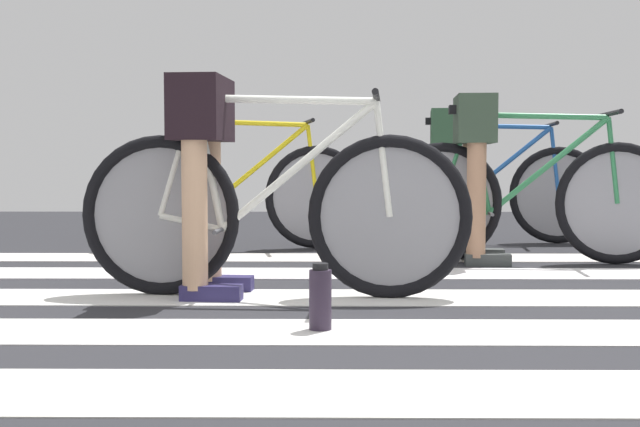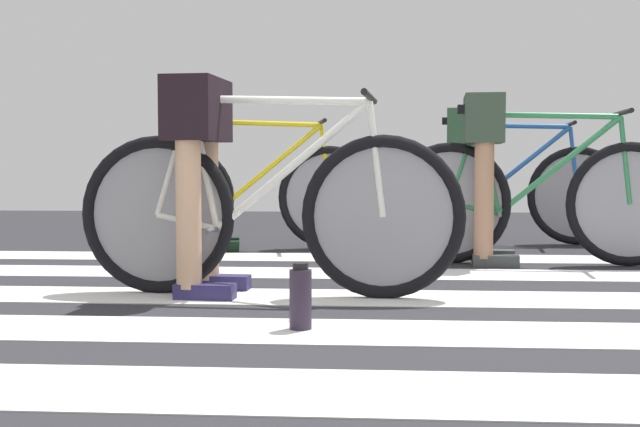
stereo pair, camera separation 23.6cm
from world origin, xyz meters
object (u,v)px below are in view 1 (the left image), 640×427
bicycle_2_of_4 (528,198)px  cyclist_4_of_4 (446,157)px  cyclist_2_of_4 (475,155)px  bicycle_3_of_4 (242,194)px  cyclist_3_of_4 (196,153)px  bicycle_1_of_4 (273,210)px  water_bottle (320,299)px  cyclist_1_of_4 (203,155)px  bicycle_4_of_4 (488,191)px

bicycle_2_of_4 → cyclist_4_of_4: 1.38m
cyclist_2_of_4 → bicycle_3_of_4: bearing=156.7°
bicycle_2_of_4 → cyclist_3_of_4: 2.22m
cyclist_2_of_4 → bicycle_1_of_4: bearing=-127.6°
cyclist_3_of_4 → water_bottle: bearing=-81.2°
cyclist_1_of_4 → water_bottle: bearing=-50.8°
bicycle_3_of_4 → water_bottle: bearing=-87.5°
cyclist_2_of_4 → bicycle_3_of_4: 1.66m
bicycle_1_of_4 → cyclist_2_of_4: cyclist_2_of_4 is taller
cyclist_4_of_4 → bicycle_2_of_4: bearing=-71.3°
bicycle_3_of_4 → cyclist_4_of_4: size_ratio=1.74×
cyclist_1_of_4 → water_bottle: size_ratio=4.05×
cyclist_3_of_4 → bicycle_1_of_4: bearing=-80.7°
cyclist_1_of_4 → water_bottle: cyclist_1_of_4 is taller
bicycle_4_of_4 → water_bottle: 3.48m
bicycle_1_of_4 → cyclist_4_of_4: bearing=70.6°
bicycle_1_of_4 → bicycle_3_of_4: same height
cyclist_4_of_4 → cyclist_3_of_4: bearing=-155.4°
bicycle_3_of_4 → bicycle_2_of_4: bearing=-32.8°
bicycle_1_of_4 → cyclist_2_of_4: (1.11, 1.25, 0.25)m
cyclist_3_of_4 → bicycle_4_of_4: 2.18m
water_bottle → cyclist_4_of_4: bearing=74.5°
bicycle_4_of_4 → water_bottle: bearing=-104.4°
bicycle_2_of_4 → bicycle_3_of_4: 1.93m
bicycle_1_of_4 → cyclist_4_of_4: (1.13, 2.55, 0.26)m
water_bottle → cyclist_3_of_4: bearing=107.9°
cyclist_1_of_4 → cyclist_4_of_4: 2.91m
bicycle_4_of_4 → cyclist_4_of_4: (-0.31, 0.03, 0.26)m
bicycle_2_of_4 → cyclist_4_of_4: size_ratio=1.75×
bicycle_2_of_4 → cyclist_2_of_4: 0.40m
cyclist_3_of_4 → cyclist_4_of_4: (1.78, 0.59, -0.02)m
cyclist_1_of_4 → water_bottle: 1.06m
cyclist_1_of_4 → cyclist_3_of_4: (-0.34, 1.93, 0.04)m
bicycle_3_of_4 → water_bottle: size_ratio=7.20×
cyclist_2_of_4 → bicycle_3_of_4: cyclist_2_of_4 is taller
cyclist_2_of_4 → bicycle_4_of_4: 1.33m
cyclist_4_of_4 → water_bottle: (-0.91, -3.28, -0.53)m
cyclist_1_of_4 → bicycle_3_of_4: bearing=95.5°
bicycle_1_of_4 → cyclist_3_of_4: bearing=112.9°
cyclist_1_of_4 → bicycle_1_of_4: bearing=0.0°
bicycle_1_of_4 → water_bottle: bearing=-69.1°
cyclist_3_of_4 → bicycle_2_of_4: bearing=-28.4°
bicycle_1_of_4 → cyclist_2_of_4: bearing=52.8°
bicycle_1_of_4 → water_bottle: 0.81m
bicycle_1_of_4 → bicycle_2_of_4: bearing=45.3°
bicycle_3_of_4 → bicycle_4_of_4: same height
cyclist_2_of_4 → cyclist_4_of_4: cyclist_4_of_4 is taller
cyclist_1_of_4 → bicycle_4_of_4: 3.05m
bicycle_2_of_4 → cyclist_3_of_4: cyclist_3_of_4 is taller
bicycle_1_of_4 → cyclist_1_of_4: 0.39m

